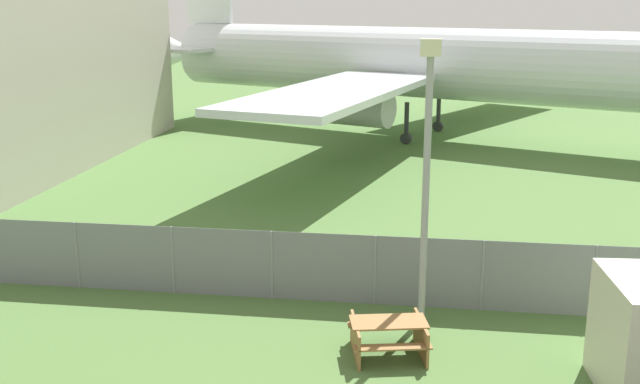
% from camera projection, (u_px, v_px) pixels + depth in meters
% --- Properties ---
extents(perimeter_fence, '(56.07, 0.07, 1.75)m').
position_uv_depth(perimeter_fence, '(375.00, 270.00, 18.08)').
color(perimeter_fence, gray).
rests_on(perimeter_fence, ground).
extents(airplane, '(40.20, 33.15, 11.29)m').
position_uv_depth(airplane, '(447.00, 65.00, 38.83)').
color(airplane, silver).
rests_on(airplane, ground).
extents(picnic_bench_near_cabin, '(1.85, 1.70, 0.76)m').
position_uv_depth(picnic_bench_near_cabin, '(388.00, 334.00, 15.58)').
color(picnic_bench_near_cabin, olive).
rests_on(picnic_bench_near_cabin, ground).
extents(light_mast, '(0.44, 0.44, 6.43)m').
position_uv_depth(light_mast, '(427.00, 151.00, 16.28)').
color(light_mast, '#99999E').
rests_on(light_mast, ground).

